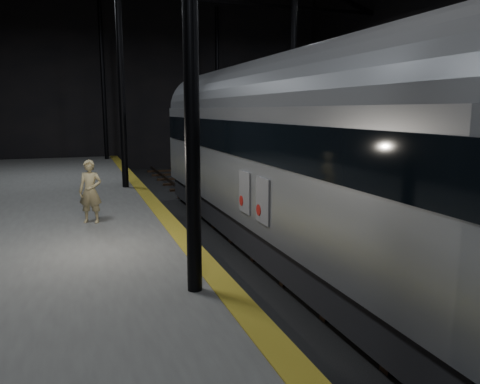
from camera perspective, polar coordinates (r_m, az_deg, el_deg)
name	(u,v)px	position (r m, az deg, el deg)	size (l,w,h in m)	color
ground	(290,257)	(13.69, 6.17, -7.82)	(44.00, 44.00, 0.00)	black
platform_left	(1,269)	(12.44, -27.16, -8.32)	(9.00, 43.80, 1.00)	#4B4B49
tactile_strip	(179,232)	(12.40, -7.49, -4.90)	(0.50, 43.80, 0.01)	olive
track	(290,254)	(13.67, 6.17, -7.55)	(2.40, 43.00, 0.24)	#3F3328
train	(302,150)	(12.56, 7.59, 5.10)	(3.13, 20.95, 5.60)	#95979C
woman	(90,191)	(13.86, -17.77, 0.06)	(0.66, 0.43, 1.80)	tan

